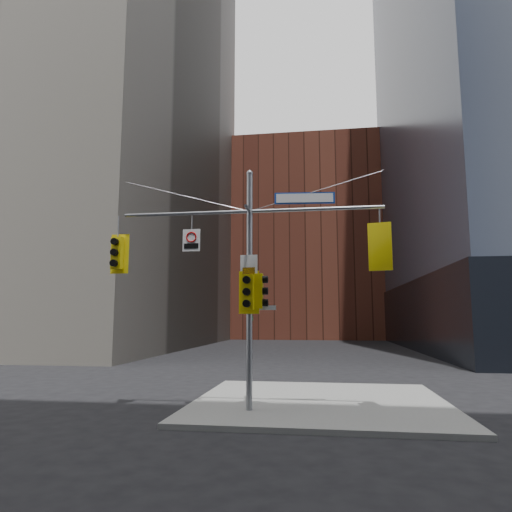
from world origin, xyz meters
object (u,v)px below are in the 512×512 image
(street_sign_blade, at_px, (305,198))
(regulatory_sign_arm, at_px, (191,239))
(traffic_light_west_arm, at_px, (117,253))
(signal_assembly, at_px, (249,263))
(traffic_light_east_arm, at_px, (381,247))
(traffic_light_pole_front, at_px, (248,292))
(traffic_light_pole_side, at_px, (260,291))

(street_sign_blade, xyz_separation_m, regulatory_sign_arm, (-3.49, -0.02, -1.18))
(traffic_light_west_arm, bearing_deg, signal_assembly, 2.31)
(signal_assembly, xyz_separation_m, traffic_light_east_arm, (3.85, 0.00, 0.38))
(traffic_light_west_arm, relative_size, traffic_light_pole_front, 1.00)
(street_sign_blade, bearing_deg, traffic_light_pole_side, 175.03)
(regulatory_sign_arm, bearing_deg, traffic_light_pole_side, 1.76)
(traffic_light_pole_front, relative_size, street_sign_blade, 0.70)
(traffic_light_east_arm, relative_size, traffic_light_pole_front, 1.10)
(street_sign_blade, bearing_deg, traffic_light_east_arm, -4.86)
(street_sign_blade, bearing_deg, signal_assembly, 175.32)
(traffic_light_east_arm, bearing_deg, signal_assembly, 12.76)
(signal_assembly, xyz_separation_m, traffic_light_west_arm, (-4.22, 0.01, 0.38))
(traffic_light_pole_side, distance_m, traffic_light_pole_front, 0.43)
(signal_assembly, distance_m, street_sign_blade, 2.56)
(traffic_light_pole_front, bearing_deg, signal_assembly, 91.91)
(signal_assembly, bearing_deg, traffic_light_east_arm, 0.01)
(signal_assembly, height_order, street_sign_blade, signal_assembly)
(signal_assembly, distance_m, traffic_light_pole_side, 0.91)
(traffic_light_east_arm, distance_m, traffic_light_pole_side, 3.73)
(signal_assembly, relative_size, traffic_light_east_arm, 5.77)
(traffic_light_pole_front, height_order, regulatory_sign_arm, regulatory_sign_arm)
(traffic_light_east_arm, xyz_separation_m, street_sign_blade, (-2.17, 0.00, 1.55))
(traffic_light_pole_side, height_order, street_sign_blade, street_sign_blade)
(street_sign_blade, height_order, regulatory_sign_arm, street_sign_blade)
(traffic_light_east_arm, relative_size, traffic_light_pole_side, 1.34)
(traffic_light_east_arm, height_order, street_sign_blade, street_sign_blade)
(traffic_light_pole_side, distance_m, regulatory_sign_arm, 2.67)
(signal_assembly, height_order, traffic_light_pole_side, signal_assembly)
(traffic_light_west_arm, xyz_separation_m, traffic_light_pole_front, (4.22, -0.28, -1.27))
(traffic_light_pole_front, bearing_deg, street_sign_blade, 11.02)
(traffic_light_east_arm, bearing_deg, regulatory_sign_arm, 12.96)
(traffic_light_pole_side, xyz_separation_m, regulatory_sign_arm, (-2.13, -0.03, 1.60))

